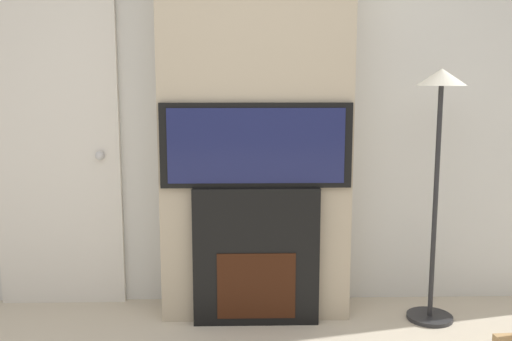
% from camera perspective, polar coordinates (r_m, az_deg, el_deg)
% --- Properties ---
extents(wall_back, '(6.00, 0.06, 2.70)m').
position_cam_1_polar(wall_back, '(3.77, -0.15, 6.94)').
color(wall_back, silver).
rests_on(wall_back, ground_plane).
extents(chimney_breast, '(1.17, 0.38, 2.70)m').
position_cam_1_polar(chimney_breast, '(3.56, -0.07, 6.81)').
color(chimney_breast, tan).
rests_on(chimney_breast, ground_plane).
extents(fireplace, '(0.77, 0.15, 0.85)m').
position_cam_1_polar(fireplace, '(3.53, 0.00, -8.53)').
color(fireplace, black).
rests_on(fireplace, ground_plane).
extents(television, '(1.14, 0.07, 0.51)m').
position_cam_1_polar(television, '(3.38, 0.00, 2.53)').
color(television, black).
rests_on(television, fireplace).
extents(floor_lamp, '(0.30, 0.30, 1.56)m').
position_cam_1_polar(floor_lamp, '(3.58, 17.82, 3.54)').
color(floor_lamp, '#262628').
rests_on(floor_lamp, ground_plane).
extents(entry_door, '(0.82, 0.09, 2.09)m').
position_cam_1_polar(entry_door, '(3.93, -19.29, 2.08)').
color(entry_door, silver).
rests_on(entry_door, ground_plane).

